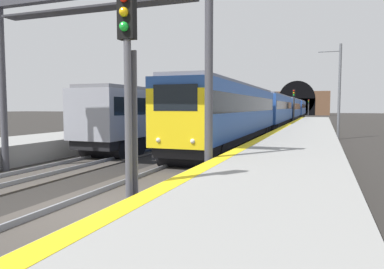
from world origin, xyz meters
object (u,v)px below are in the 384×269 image
(catenary_mast_near, at_px, (339,91))
(train_main_approaching, at_px, (283,109))
(railway_signal_far, at_px, (309,106))
(railway_signal_near, at_px, (128,87))
(railway_signal_mid, at_px, (294,104))
(train_adjacent_platform, at_px, (231,111))
(overhead_signal_gantry, at_px, (93,33))

(catenary_mast_near, bearing_deg, train_main_approaching, 16.46)
(catenary_mast_near, bearing_deg, railway_signal_far, 4.09)
(railway_signal_near, distance_m, railway_signal_mid, 45.63)
(railway_signal_near, distance_m, catenary_mast_near, 26.33)
(railway_signal_far, relative_size, catenary_mast_near, 0.60)
(train_adjacent_platform, xyz_separation_m, railway_signal_far, (61.48, -6.69, 0.66))
(railway_signal_mid, bearing_deg, railway_signal_far, -180.00)
(train_adjacent_platform, relative_size, railway_signal_far, 12.20)
(railway_signal_near, bearing_deg, catenary_mast_near, 168.70)
(railway_signal_near, relative_size, railway_signal_far, 1.10)
(railway_signal_near, relative_size, railway_signal_mid, 1.02)
(train_main_approaching, xyz_separation_m, train_adjacent_platform, (-12.78, 4.93, -0.17))
(train_adjacent_platform, distance_m, railway_signal_mid, 11.40)
(train_main_approaching, height_order, overhead_signal_gantry, overhead_signal_gantry)
(railway_signal_far, xyz_separation_m, catenary_mast_near, (-72.11, -5.16, 1.17))
(train_adjacent_platform, height_order, overhead_signal_gantry, overhead_signal_gantry)
(train_adjacent_platform, distance_m, railway_signal_near, 37.06)
(train_adjacent_platform, distance_m, overhead_signal_gantry, 31.92)
(railway_signal_mid, bearing_deg, catenary_mast_near, 14.58)
(railway_signal_near, bearing_deg, overhead_signal_gantry, -138.53)
(train_adjacent_platform, xyz_separation_m, railway_signal_near, (-36.44, -6.69, 0.94))
(railway_signal_near, xyz_separation_m, catenary_mast_near, (25.81, -5.16, 0.90))
(overhead_signal_gantry, bearing_deg, railway_signal_near, -138.53)
(railway_signal_near, relative_size, catenary_mast_near, 0.66)
(train_adjacent_platform, height_order, catenary_mast_near, catenary_mast_near)
(train_adjacent_platform, distance_m, catenary_mast_near, 16.02)
(railway_signal_mid, bearing_deg, train_main_approaching, -153.84)
(train_adjacent_platform, xyz_separation_m, railway_signal_mid, (9.19, -6.69, 0.89))
(railway_signal_near, bearing_deg, railway_signal_mid, -180.00)
(railway_signal_far, bearing_deg, catenary_mast_near, 4.09)
(railway_signal_far, bearing_deg, railway_signal_near, 0.00)
(overhead_signal_gantry, bearing_deg, railway_signal_mid, -5.90)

